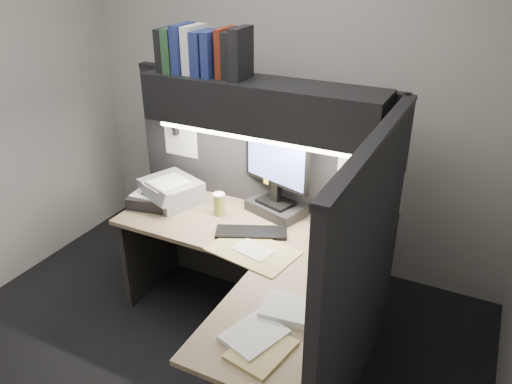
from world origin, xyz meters
TOP-DOWN VIEW (x-y plane):
  - floor at (0.00, 0.00)m, footprint 3.50×3.50m
  - wall_back at (0.00, 1.50)m, footprint 3.50×0.04m
  - partition_back at (0.03, 0.93)m, footprint 1.90×0.06m
  - partition_right at (0.98, 0.18)m, footprint 0.06×1.50m
  - desk at (0.43, -0.00)m, footprint 1.70×1.53m
  - overhead_shelf at (0.12, 0.75)m, footprint 1.55×0.34m
  - task_light_tube at (0.12, 0.61)m, footprint 1.32×0.04m
  - monitor at (0.21, 0.82)m, footprint 0.52×0.34m
  - keyboard at (0.18, 0.50)m, footprint 0.48×0.32m
  - mousepad at (0.72, 0.49)m, footprint 0.23×0.21m
  - mouse at (0.73, 0.48)m, footprint 0.08×0.12m
  - telephone at (0.70, 0.72)m, footprint 0.27×0.28m
  - coffee_cup at (-0.13, 0.63)m, footprint 0.10×0.10m
  - printer at (-0.54, 0.66)m, footprint 0.48×0.45m
  - notebook_stack at (-0.63, 0.53)m, footprint 0.32×0.28m
  - open_folder at (0.28, 0.32)m, footprint 0.56×0.41m
  - paper_stack_a at (0.69, -0.10)m, footprint 0.27×0.24m
  - paper_stack_b at (0.62, -0.33)m, footprint 0.30×0.33m
  - manila_stack at (0.69, -0.40)m, footprint 0.28×0.33m
  - binder_row at (-0.27, 0.75)m, footprint 0.61×0.26m
  - pinned_papers at (0.42, 0.56)m, footprint 1.76×1.31m

SIDE VIEW (x-z plane):
  - floor at x=0.00m, z-range 0.00..0.00m
  - desk at x=0.43m, z-range 0.08..0.81m
  - mousepad at x=0.72m, z-range 0.73..0.73m
  - open_folder at x=0.28m, z-range 0.73..0.74m
  - manila_stack at x=0.69m, z-range 0.73..0.75m
  - keyboard at x=0.18m, z-range 0.73..0.75m
  - paper_stack_b at x=0.62m, z-range 0.73..0.76m
  - paper_stack_a at x=0.69m, z-range 0.73..0.78m
  - mouse at x=0.73m, z-range 0.73..0.78m
  - notebook_stack at x=-0.63m, z-range 0.73..0.81m
  - telephone at x=0.70m, z-range 0.73..0.82m
  - partition_back at x=0.03m, z-range 0.00..1.60m
  - partition_right at x=0.98m, z-range 0.00..1.60m
  - coffee_cup at x=-0.13m, z-range 0.73..0.88m
  - printer at x=-0.54m, z-range 0.73..0.88m
  - monitor at x=0.21m, z-range 0.67..1.25m
  - pinned_papers at x=0.42m, z-range 0.80..1.31m
  - task_light_tube at x=0.12m, z-range 1.31..1.35m
  - wall_back at x=0.00m, z-range 0.00..2.70m
  - overhead_shelf at x=0.12m, z-range 1.35..1.65m
  - binder_row at x=-0.27m, z-range 1.64..1.94m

